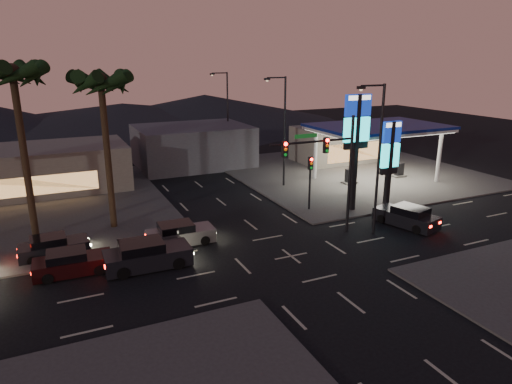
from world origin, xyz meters
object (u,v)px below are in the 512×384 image
car_lane_a_mid (72,263)px  car_lane_b_mid (53,247)px  car_lane_b_front (180,234)px  pylon_sign_short (390,152)px  suv_station (407,217)px  gas_station (378,129)px  traffic_signal_mast (329,160)px  car_lane_a_front (147,255)px  pylon_sign_tall (357,130)px

car_lane_a_mid → car_lane_b_mid: size_ratio=1.04×
car_lane_b_front → pylon_sign_short: bearing=-0.7°
car_lane_b_front → suv_station: (15.59, -3.62, 0.03)m
car_lane_a_mid → suv_station: suv_station is taller
gas_station → pylon_sign_short: (-5.00, -7.50, -0.42)m
pylon_sign_short → traffic_signal_mast: (-7.24, -2.51, 0.57)m
pylon_sign_short → car_lane_b_mid: pylon_sign_short is taller
traffic_signal_mast → car_lane_b_mid: 17.87m
car_lane_b_front → suv_station: bearing=-13.1°
car_lane_a_mid → traffic_signal_mast: bearing=-4.0°
gas_station → car_lane_a_mid: (-28.16, -8.89, -4.44)m
car_lane_b_mid → suv_station: (23.05, -4.91, 0.08)m
pylon_sign_short → car_lane_b_mid: bearing=176.4°
car_lane_a_front → car_lane_b_mid: bearing=141.2°
pylon_sign_tall → car_lane_b_mid: pylon_sign_tall is taller
pylon_sign_tall → pylon_sign_short: 3.20m
gas_station → car_lane_b_mid: (-29.03, -6.00, -4.47)m
gas_station → traffic_signal_mast: size_ratio=1.53×
pylon_sign_tall → traffic_signal_mast: pylon_sign_tall is taller
traffic_signal_mast → suv_station: size_ratio=1.67×
pylon_sign_tall → car_lane_a_front: bearing=-168.7°
traffic_signal_mast → car_lane_a_front: traffic_signal_mast is taller
pylon_sign_tall → car_lane_a_mid: pylon_sign_tall is taller
pylon_sign_tall → gas_station: bearing=40.9°
traffic_signal_mast → car_lane_b_mid: bearing=166.5°
car_lane_b_mid → car_lane_a_mid: bearing=-73.3°
pylon_sign_tall → car_lane_b_front: bearing=-176.8°
pylon_sign_short → car_lane_b_front: bearing=179.3°
gas_station → car_lane_a_front: 26.51m
pylon_sign_short → gas_station: bearing=56.3°
gas_station → pylon_sign_short: size_ratio=1.74×
car_lane_b_front → suv_station: suv_station is taller
gas_station → traffic_signal_mast: bearing=-140.7°
car_lane_a_front → suv_station: bearing=-3.3°
pylon_sign_tall → car_lane_b_mid: bearing=178.7°
car_lane_a_front → car_lane_a_mid: 4.05m
traffic_signal_mast → suv_station: traffic_signal_mast is taller
car_lane_a_front → car_lane_b_front: 3.70m
car_lane_b_mid → pylon_sign_tall: bearing=-1.3°
traffic_signal_mast → car_lane_a_mid: traffic_signal_mast is taller
car_lane_a_mid → car_lane_b_mid: car_lane_a_mid is taller
gas_station → car_lane_b_mid: gas_station is taller
car_lane_a_front → suv_station: size_ratio=1.04×
gas_station → pylon_sign_tall: pylon_sign_tall is taller
pylon_sign_short → car_lane_b_front: (-16.57, 0.22, -3.99)m
car_lane_a_mid → suv_station: 22.27m
pylon_sign_tall → car_lane_a_front: pylon_sign_tall is taller
pylon_sign_tall → car_lane_a_front: 17.97m
car_lane_a_front → pylon_sign_short: bearing=7.0°
car_lane_b_front → pylon_sign_tall: bearing=3.2°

